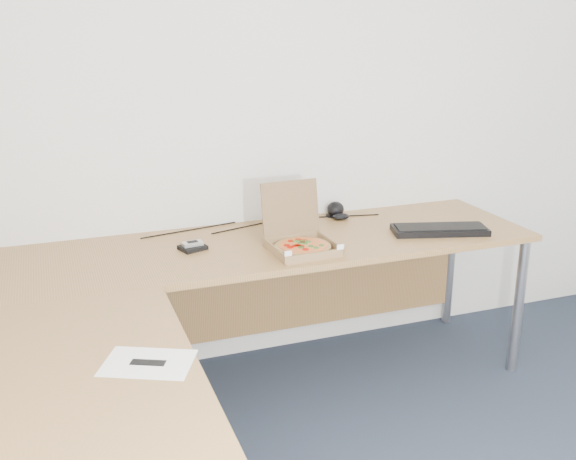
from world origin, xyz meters
name	(u,v)px	position (x,y,z in m)	size (l,w,h in m)	color
desk	(225,292)	(-0.82, 0.97, 0.70)	(2.50, 2.20, 0.73)	#A0733F
pizza_box	(302,243)	(-0.40, 1.25, 0.76)	(0.27, 0.32, 0.28)	olive
drinking_glass	(294,216)	(-0.31, 1.58, 0.79)	(0.06, 0.06, 0.11)	white
keyboard	(440,230)	(0.31, 1.25, 0.74)	(0.45, 0.16, 0.03)	black
mouse	(341,217)	(-0.04, 1.61, 0.75)	(0.09, 0.06, 0.03)	black
wallet	(193,248)	(-0.85, 1.42, 0.74)	(0.11, 0.09, 0.02)	black
phone	(192,244)	(-0.85, 1.43, 0.76)	(0.09, 0.05, 0.02)	#B2B5BA
paper_sheet	(148,363)	(-1.20, 0.47, 0.73)	(0.26, 0.19, 0.00)	white
dome_speaker	(336,208)	(-0.04, 1.68, 0.77)	(0.10, 0.10, 0.08)	black
cable_bundle	(259,224)	(-0.46, 1.68, 0.73)	(0.59, 0.04, 0.01)	black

